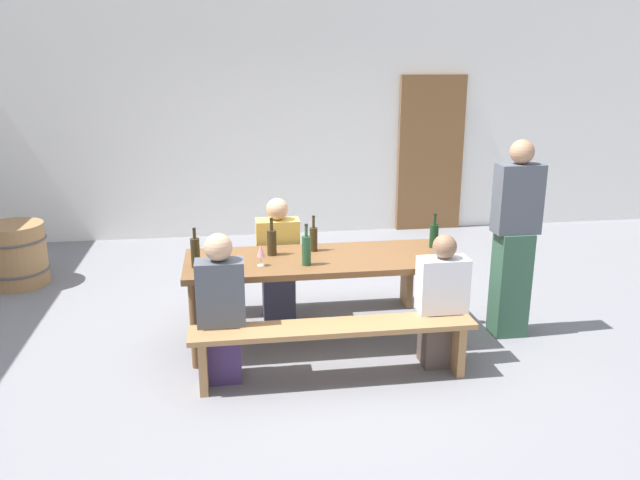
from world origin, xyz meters
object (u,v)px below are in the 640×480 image
(wine_bottle_3, at_px, (434,235))
(wine_bottle_0, at_px, (306,250))
(wine_bottle_1, at_px, (272,242))
(wine_barrel, at_px, (16,255))
(seated_guest_far_0, at_px, (278,263))
(seated_guest_near_0, at_px, (221,311))
(wine_bottle_4, at_px, (314,238))
(standing_host, at_px, (514,243))
(bench_near, at_px, (334,336))
(wine_glass_0, at_px, (261,251))
(wine_bottle_2, at_px, (195,252))
(bench_far, at_px, (309,274))
(seated_guest_near_1, at_px, (441,305))
(tasting_table, at_px, (320,266))
(wine_glass_1, at_px, (217,260))
(wooden_door, at_px, (431,154))

(wine_bottle_3, bearing_deg, wine_bottle_0, -164.74)
(wine_bottle_1, relative_size, wine_barrel, 0.48)
(seated_guest_far_0, bearing_deg, seated_guest_near_0, -24.98)
(wine_bottle_0, bearing_deg, wine_bottle_1, 129.93)
(wine_bottle_4, xyz_separation_m, seated_guest_near_0, (-0.79, -0.74, -0.31))
(seated_guest_far_0, bearing_deg, standing_host, 71.87)
(bench_near, distance_m, standing_host, 1.82)
(wine_bottle_3, xyz_separation_m, wine_glass_0, (-1.51, -0.28, 0.01))
(wine_bottle_2, relative_size, wine_barrel, 0.48)
(wine_bottle_3, bearing_deg, wine_glass_0, -169.45)
(bench_far, xyz_separation_m, wine_bottle_0, (-0.13, -0.88, 0.52))
(wine_bottle_2, bearing_deg, bench_far, 38.57)
(wine_bottle_0, relative_size, seated_guest_near_1, 0.32)
(bench_near, bearing_deg, bench_far, 90.00)
(seated_guest_near_1, xyz_separation_m, wine_barrel, (-3.85, 2.39, -0.17))
(bench_near, distance_m, seated_guest_near_0, 0.85)
(tasting_table, bearing_deg, wine_bottle_3, 7.72)
(seated_guest_near_0, bearing_deg, tasting_table, -56.11)
(seated_guest_near_1, bearing_deg, wine_bottle_4, 50.68)
(bench_near, xyz_separation_m, wine_glass_1, (-0.84, 0.44, 0.49))
(seated_guest_near_0, bearing_deg, seated_guest_near_1, -90.00)
(wine_bottle_0, bearing_deg, wine_barrel, 144.65)
(seated_guest_near_1, bearing_deg, wine_bottle_0, 69.72)
(tasting_table, xyz_separation_m, seated_guest_far_0, (-0.31, 0.55, -0.14))
(wine_bottle_3, bearing_deg, wine_bottle_4, 177.26)
(seated_guest_near_1, distance_m, seated_guest_far_0, 1.61)
(wine_bottle_2, bearing_deg, seated_guest_far_0, 42.97)
(wooden_door, xyz_separation_m, bench_near, (-2.03, -4.09, -0.69))
(wine_bottle_2, bearing_deg, wine_bottle_1, 20.29)
(wine_bottle_1, bearing_deg, wine_barrel, 146.50)
(wine_bottle_4, distance_m, seated_guest_far_0, 0.56)
(wine_bottle_0, xyz_separation_m, wine_bottle_1, (-0.25, 0.30, -0.01))
(wine_bottle_4, bearing_deg, standing_host, -9.45)
(wooden_door, xyz_separation_m, bench_far, (-2.03, -2.69, -0.69))
(bench_near, xyz_separation_m, bench_far, (0.00, 1.40, 0.00))
(wine_bottle_3, distance_m, seated_guest_far_0, 1.42)
(wine_glass_0, xyz_separation_m, wine_glass_1, (-0.34, -0.12, -0.02))
(bench_near, relative_size, wine_bottle_2, 6.61)
(wine_bottle_0, bearing_deg, wine_glass_1, -173.25)
(wine_glass_1, bearing_deg, standing_host, 3.89)
(wine_glass_1, bearing_deg, seated_guest_near_0, -85.44)
(wine_glass_1, bearing_deg, wine_bottle_1, 40.47)
(wine_bottle_1, height_order, standing_host, standing_host)
(bench_far, bearing_deg, wine_glass_1, -131.22)
(wine_bottle_2, xyz_separation_m, standing_host, (2.65, 0.01, -0.04))
(wooden_door, xyz_separation_m, wine_glass_0, (-2.52, -3.53, -0.18))
(wine_glass_1, height_order, seated_guest_near_0, seated_guest_near_0)
(wine_glass_1, bearing_deg, wine_glass_0, 18.65)
(wine_bottle_3, bearing_deg, bench_far, 151.18)
(tasting_table, height_order, standing_host, standing_host)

